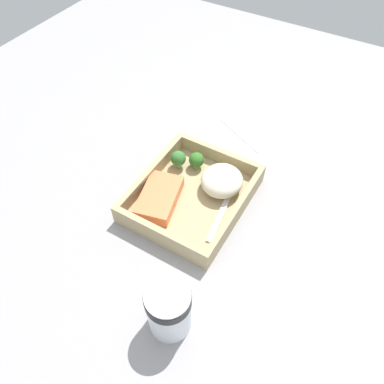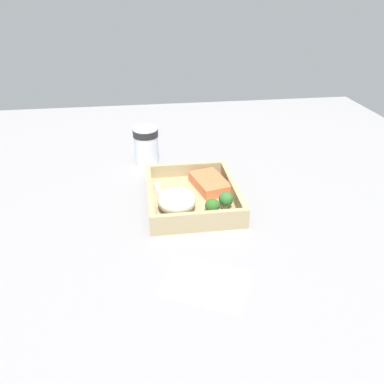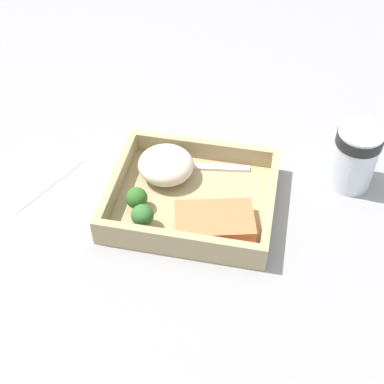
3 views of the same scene
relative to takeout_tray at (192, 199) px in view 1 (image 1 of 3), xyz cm
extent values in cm
cube|color=gray|center=(0.00, 0.00, -1.60)|extent=(160.00, 160.00, 2.00)
cube|color=tan|center=(0.00, 0.00, 0.00)|extent=(24.29, 20.42, 1.20)
cube|color=tan|center=(0.00, -9.61, 2.23)|extent=(24.29, 1.20, 3.26)
cube|color=tan|center=(0.00, 9.61, 2.23)|extent=(24.29, 1.20, 3.26)
cube|color=tan|center=(-11.55, 0.00, 2.23)|extent=(1.20, 18.02, 3.26)
cube|color=tan|center=(11.55, 0.00, 2.23)|extent=(1.20, 18.02, 3.26)
cube|color=#E87242|center=(-4.21, 4.90, 1.83)|extent=(12.40, 9.27, 2.46)
ellipsoid|color=#ECE4C9|center=(4.88, -4.00, 2.98)|extent=(8.58, 8.31, 4.76)
cylinder|color=#8AAE66|center=(7.52, 3.33, 1.22)|extent=(1.22, 1.22, 1.24)
sphere|color=#316923|center=(7.52, 3.33, 2.72)|extent=(3.20, 3.20, 3.20)
cylinder|color=#85A665|center=(5.73, 6.66, 1.38)|extent=(1.22, 1.22, 1.57)
sphere|color=#346D2F|center=(5.73, 6.66, 3.05)|extent=(3.20, 3.20, 3.20)
cube|color=silver|center=(-1.53, -7.06, 0.82)|extent=(12.43, 2.86, 0.44)
cube|color=silver|center=(6.29, -5.93, 0.82)|extent=(3.68, 2.66, 0.44)
cylinder|color=silver|center=(-23.07, -9.55, 4.53)|extent=(6.68, 6.68, 10.26)
cylinder|color=black|center=(-23.07, -9.55, 8.34)|extent=(6.88, 6.88, 1.85)
cube|color=white|center=(26.77, -1.44, -0.48)|extent=(14.92, 16.99, 0.24)
camera|label=1|loc=(-40.19, -23.55, 58.50)|focal=35.00mm
camera|label=2|loc=(73.86, -10.32, 44.57)|focal=35.00mm
camera|label=3|loc=(-10.71, 53.36, 59.29)|focal=50.00mm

